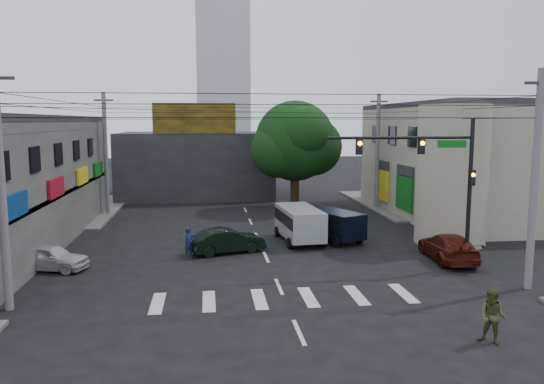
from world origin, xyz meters
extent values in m
plane|color=black|center=(0.00, 0.00, 0.00)|extent=(160.00, 160.00, 0.00)
cube|color=#514F4C|center=(-18.00, 18.00, 0.07)|extent=(16.00, 16.00, 0.15)
cube|color=#514F4C|center=(18.00, 18.00, 0.07)|extent=(16.00, 16.00, 0.15)
cube|color=gray|center=(18.00, 13.00, 4.00)|extent=(14.00, 18.00, 8.00)
cylinder|color=gray|center=(11.00, 4.00, 4.00)|extent=(4.00, 4.00, 8.00)
cube|color=#232326|center=(-4.00, 26.00, 3.00)|extent=(14.00, 10.00, 6.00)
cube|color=olive|center=(-4.00, 21.10, 7.30)|extent=(7.00, 0.30, 2.60)
cube|color=silver|center=(0.00, 70.00, 22.00)|extent=(9.00, 9.00, 44.00)
cylinder|color=black|center=(4.00, 17.00, 2.20)|extent=(0.70, 0.70, 4.40)
sphere|color=black|center=(4.00, 17.00, 5.50)|extent=(6.40, 6.40, 6.40)
cylinder|color=black|center=(9.50, -1.00, 3.60)|extent=(0.20, 0.20, 7.20)
cylinder|color=black|center=(6.00, -1.00, 6.30)|extent=(7.00, 0.14, 0.14)
cube|color=black|center=(7.00, -1.00, 5.90)|extent=(0.28, 0.22, 0.75)
cube|color=black|center=(4.00, -1.00, 5.90)|extent=(0.28, 0.22, 0.75)
sphere|color=orange|center=(7.00, -1.14, 6.05)|extent=(0.20, 0.20, 0.20)
sphere|color=orange|center=(4.00, -1.14, 6.05)|extent=(0.20, 0.20, 0.20)
cube|color=#0D5D15|center=(8.50, -1.00, 6.00)|extent=(1.40, 0.06, 0.35)
cylinder|color=#59595B|center=(-10.50, -4.50, 4.60)|extent=(0.32, 0.32, 9.20)
cylinder|color=#59595B|center=(10.50, -4.50, 4.60)|extent=(0.32, 0.32, 9.20)
cylinder|color=#59595B|center=(-10.50, 16.00, 4.60)|extent=(0.32, 0.32, 9.20)
cylinder|color=#59595B|center=(10.50, 16.00, 4.60)|extent=(0.32, 0.32, 9.20)
imported|color=black|center=(-1.98, 3.20, 0.67)|extent=(3.70, 4.85, 1.33)
imported|color=#B8B7B3|center=(-10.50, 0.88, 0.62)|extent=(3.49, 4.47, 1.25)
imported|color=#401109|center=(9.16, 0.27, 0.69)|extent=(2.70, 5.06, 1.38)
imported|color=#161B4F|center=(-3.98, 2.29, 0.82)|extent=(0.97, 0.96, 1.63)
imported|color=#3D421E|center=(5.96, -9.64, 0.89)|extent=(1.55, 1.55, 1.79)
camera|label=1|loc=(-2.98, -24.83, 7.07)|focal=35.00mm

